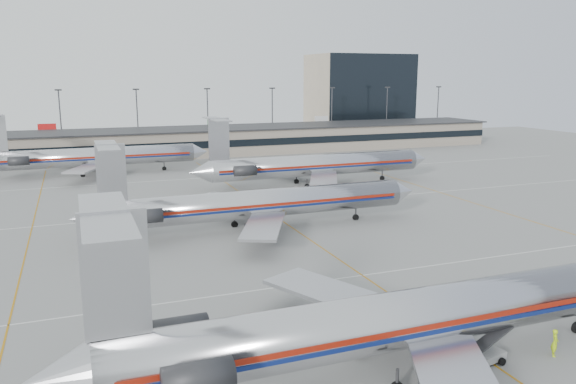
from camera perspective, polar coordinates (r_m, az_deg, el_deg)
name	(u,v)px	position (r m, az deg, el deg)	size (l,w,h in m)	color
ground	(424,317)	(45.78, 13.66, -12.27)	(260.00, 260.00, 0.00)	gray
apron_markings	(362,275)	(53.65, 7.56, -8.39)	(160.00, 0.15, 0.02)	silver
terminal	(184,142)	(135.19, -10.48, 5.06)	(162.00, 17.00, 6.25)	gray
light_mast_row	(173,115)	(148.47, -11.57, 7.70)	(163.60, 0.40, 15.28)	#38383D
distant_building	(359,95)	(183.80, 7.18, 9.79)	(30.00, 20.00, 25.00)	tan
jet_foreground	(406,318)	(36.75, 11.90, -12.42)	(45.90, 27.03, 12.01)	silver
jet_second_row	(254,204)	(67.61, -3.48, -1.20)	(43.19, 25.43, 11.31)	silver
jet_third_row	(312,165)	(95.62, 2.50, 2.75)	(43.87, 26.99, 12.00)	silver
jet_back_row	(92,157)	(112.47, -19.26, 3.41)	(42.75, 26.29, 11.69)	silver
belt_loader	(481,356)	(39.74, 19.00, -15.47)	(4.51, 2.02, 2.32)	#989898
ramp_worker_near	(555,343)	(42.56, 25.48, -13.65)	(0.69, 0.45, 1.88)	#C4EF16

